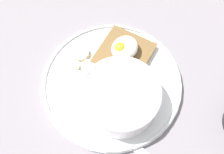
{
  "coord_description": "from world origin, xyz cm",
  "views": [
    {
      "loc": [
        -15.96,
        -12.77,
        46.81
      ],
      "look_at": [
        0.0,
        0.0,
        5.0
      ],
      "focal_mm": 40.0,
      "sensor_mm": 36.0,
      "label": 1
    }
  ],
  "objects_px": {
    "oatmeal_bowl": "(121,97)",
    "banana_slice_right": "(79,79)",
    "toast_slice": "(124,54)",
    "banana_slice_left": "(81,53)",
    "poached_egg": "(124,48)",
    "banana_slice_back": "(73,66)",
    "banana_slice_front": "(89,67)"
  },
  "relations": [
    {
      "from": "toast_slice",
      "to": "poached_egg",
      "type": "relative_size",
      "value": 2.05
    },
    {
      "from": "toast_slice",
      "to": "banana_slice_front",
      "type": "distance_m",
      "value": 0.08
    },
    {
      "from": "oatmeal_bowl",
      "to": "banana_slice_left",
      "type": "distance_m",
      "value": 0.13
    },
    {
      "from": "toast_slice",
      "to": "banana_slice_back",
      "type": "distance_m",
      "value": 0.11
    },
    {
      "from": "toast_slice",
      "to": "banana_slice_back",
      "type": "xyz_separation_m",
      "value": [
        -0.08,
        0.06,
        -0.0
      ]
    },
    {
      "from": "oatmeal_bowl",
      "to": "banana_slice_front",
      "type": "height_order",
      "value": "oatmeal_bowl"
    },
    {
      "from": "banana_slice_back",
      "to": "banana_slice_front",
      "type": "bearing_deg",
      "value": -57.45
    },
    {
      "from": "banana_slice_left",
      "to": "poached_egg",
      "type": "bearing_deg",
      "value": -53.2
    },
    {
      "from": "oatmeal_bowl",
      "to": "toast_slice",
      "type": "height_order",
      "value": "oatmeal_bowl"
    },
    {
      "from": "poached_egg",
      "to": "banana_slice_back",
      "type": "xyz_separation_m",
      "value": [
        -0.08,
        0.06,
        -0.03
      ]
    },
    {
      "from": "banana_slice_front",
      "to": "banana_slice_right",
      "type": "distance_m",
      "value": 0.03
    },
    {
      "from": "banana_slice_left",
      "to": "banana_slice_back",
      "type": "xyz_separation_m",
      "value": [
        -0.03,
        -0.01,
        -0.0
      ]
    },
    {
      "from": "poached_egg",
      "to": "banana_slice_back",
      "type": "distance_m",
      "value": 0.11
    },
    {
      "from": "oatmeal_bowl",
      "to": "banana_slice_right",
      "type": "xyz_separation_m",
      "value": [
        -0.01,
        0.09,
        -0.02
      ]
    },
    {
      "from": "banana_slice_back",
      "to": "poached_egg",
      "type": "bearing_deg",
      "value": -36.89
    },
    {
      "from": "banana_slice_left",
      "to": "toast_slice",
      "type": "bearing_deg",
      "value": -52.81
    },
    {
      "from": "oatmeal_bowl",
      "to": "banana_slice_front",
      "type": "bearing_deg",
      "value": 78.45
    },
    {
      "from": "oatmeal_bowl",
      "to": "toast_slice",
      "type": "xyz_separation_m",
      "value": [
        0.09,
        0.06,
        -0.02
      ]
    },
    {
      "from": "toast_slice",
      "to": "banana_slice_back",
      "type": "bearing_deg",
      "value": 143.28
    },
    {
      "from": "banana_slice_back",
      "to": "banana_slice_right",
      "type": "height_order",
      "value": "banana_slice_right"
    },
    {
      "from": "poached_egg",
      "to": "banana_slice_back",
      "type": "relative_size",
      "value": 1.83
    },
    {
      "from": "banana_slice_front",
      "to": "toast_slice",
      "type": "bearing_deg",
      "value": -28.26
    },
    {
      "from": "oatmeal_bowl",
      "to": "banana_slice_left",
      "type": "height_order",
      "value": "oatmeal_bowl"
    },
    {
      "from": "oatmeal_bowl",
      "to": "toast_slice",
      "type": "bearing_deg",
      "value": 33.35
    },
    {
      "from": "toast_slice",
      "to": "oatmeal_bowl",
      "type": "bearing_deg",
      "value": -146.65
    },
    {
      "from": "oatmeal_bowl",
      "to": "banana_slice_right",
      "type": "distance_m",
      "value": 0.09
    },
    {
      "from": "poached_egg",
      "to": "banana_slice_right",
      "type": "distance_m",
      "value": 0.11
    },
    {
      "from": "oatmeal_bowl",
      "to": "banana_slice_back",
      "type": "bearing_deg",
      "value": 89.09
    },
    {
      "from": "banana_slice_left",
      "to": "banana_slice_right",
      "type": "distance_m",
      "value": 0.06
    },
    {
      "from": "poached_egg",
      "to": "banana_slice_front",
      "type": "xyz_separation_m",
      "value": [
        -0.07,
        0.04,
        -0.02
      ]
    },
    {
      "from": "banana_slice_right",
      "to": "banana_slice_back",
      "type": "bearing_deg",
      "value": 61.98
    },
    {
      "from": "banana_slice_right",
      "to": "banana_slice_front",
      "type": "bearing_deg",
      "value": 3.47
    }
  ]
}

